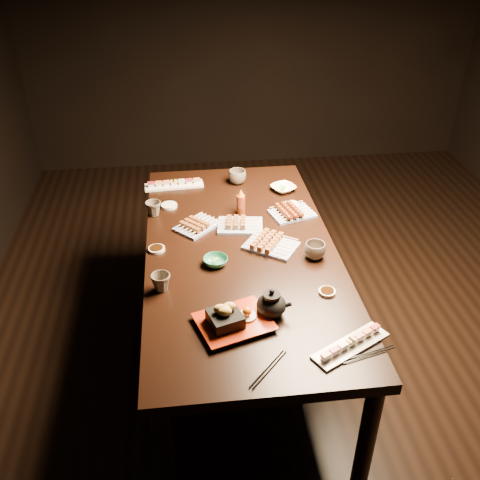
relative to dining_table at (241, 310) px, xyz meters
name	(u,v)px	position (x,y,z in m)	size (l,w,h in m)	color
ground	(311,336)	(0.43, 0.16, -0.38)	(5.00, 5.00, 0.00)	black
dining_table	(241,310)	(0.00, 0.00, 0.00)	(0.90, 1.80, 0.75)	black
sushi_platter_near	(351,343)	(0.32, -0.70, 0.39)	(0.32, 0.09, 0.04)	white
sushi_platter_far	(174,183)	(-0.31, 0.70, 0.40)	(0.33, 0.09, 0.04)	white
yakitori_plate_center	(240,222)	(0.02, 0.20, 0.40)	(0.22, 0.16, 0.06)	#828EB6
yakitori_plate_right	(271,242)	(0.14, 0.00, 0.41)	(0.24, 0.17, 0.06)	#828EB6
yakitori_plate_left	(197,223)	(-0.20, 0.22, 0.40)	(0.21, 0.15, 0.05)	#828EB6
tsukune_plate	(292,210)	(0.31, 0.29, 0.40)	(0.22, 0.16, 0.06)	#828EB6
edamame_bowl_green	(216,261)	(-0.13, -0.11, 0.39)	(0.11, 0.11, 0.03)	#287A5C
edamame_bowl_cream	(283,188)	(0.31, 0.57, 0.39)	(0.13, 0.13, 0.03)	#F5E4C9
tempura_tray	(234,315)	(-0.09, -0.53, 0.43)	(0.28, 0.22, 0.10)	black
teacup_near_left	(161,282)	(-0.38, -0.27, 0.41)	(0.08, 0.08, 0.08)	brown
teacup_mid_right	(315,251)	(0.33, -0.11, 0.41)	(0.10, 0.10, 0.08)	brown
teacup_far_left	(153,209)	(-0.42, 0.38, 0.41)	(0.08, 0.08, 0.08)	brown
teacup_far_right	(237,177)	(0.06, 0.70, 0.42)	(0.10, 0.10, 0.08)	brown
teapot	(271,302)	(0.06, -0.48, 0.43)	(0.14, 0.14, 0.12)	black
condiment_bottle	(241,201)	(0.04, 0.35, 0.44)	(0.04, 0.04, 0.14)	maroon
sauce_dish_west	(157,249)	(-0.40, 0.04, 0.38)	(0.08, 0.08, 0.01)	white
sauce_dish_east	(291,205)	(0.32, 0.39, 0.38)	(0.09, 0.09, 0.01)	white
sauce_dish_se	(327,292)	(0.32, -0.38, 0.38)	(0.07, 0.07, 0.01)	white
sauce_dish_nw	(169,206)	(-0.34, 0.46, 0.38)	(0.09, 0.09, 0.02)	white
chopsticks_near	(268,368)	(0.00, -0.77, 0.38)	(0.22, 0.02, 0.01)	black
chopsticks_se	(368,355)	(0.38, -0.75, 0.38)	(0.22, 0.02, 0.01)	black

